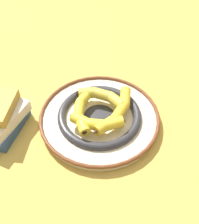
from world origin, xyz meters
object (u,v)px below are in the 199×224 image
object	(u,v)px
banana_a	(103,96)
banana_b	(82,109)
banana_c	(96,123)
decorative_bowl	(99,117)
banana_d	(117,112)

from	to	relation	value
banana_a	banana_b	world-z (taller)	banana_a
banana_c	banana_b	bearing A→B (deg)	134.63
decorative_bowl	banana_c	world-z (taller)	banana_c
banana_a	banana_b	size ratio (longest dim) A/B	0.99
decorative_bowl	banana_c	bearing A→B (deg)	20.22
banana_b	banana_d	bearing A→B (deg)	87.55
decorative_bowl	banana_c	distance (m)	0.06
banana_a	banana_c	size ratio (longest dim) A/B	1.07
decorative_bowl	banana_b	xyz separation A→B (m)	(0.03, -0.05, 0.03)
banana_b	banana_d	world-z (taller)	banana_d
banana_a	banana_c	world-z (taller)	same
banana_c	banana_a	bearing A→B (deg)	85.64
banana_c	banana_d	xyz separation A→B (m)	(-0.07, 0.03, -0.00)
banana_c	banana_d	distance (m)	0.07
banana_a	banana_d	xyz separation A→B (m)	(0.03, 0.07, -0.00)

